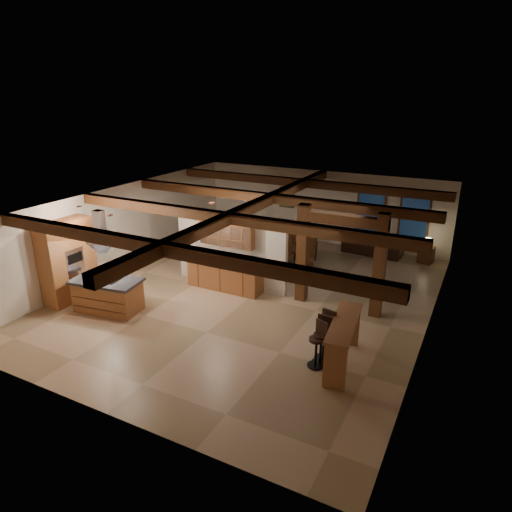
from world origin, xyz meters
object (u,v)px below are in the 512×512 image
at_px(kitchen_island, 108,295).
at_px(bar_counter, 343,336).
at_px(sofa, 373,245).
at_px(dining_table, 287,256).

height_order(kitchen_island, bar_counter, bar_counter).
bearing_deg(sofa, kitchen_island, 59.64).
relative_size(kitchen_island, bar_counter, 0.95).
bearing_deg(kitchen_island, dining_table, 62.04).
height_order(kitchen_island, sofa, kitchen_island).
distance_m(dining_table, bar_counter, 6.45).
bearing_deg(sofa, bar_counter, 102.36).
bearing_deg(bar_counter, dining_table, 124.85).
xyz_separation_m(kitchen_island, dining_table, (3.00, 5.65, -0.17)).
xyz_separation_m(dining_table, bar_counter, (3.68, -5.28, 0.44)).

